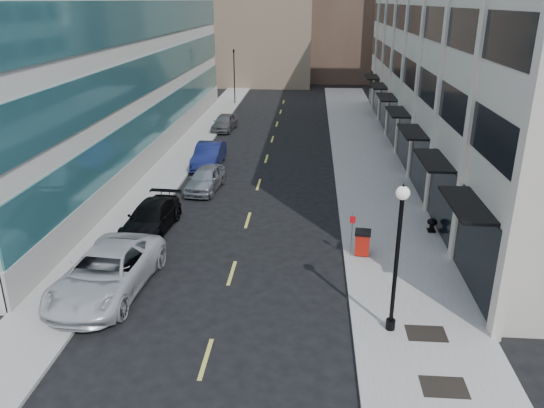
# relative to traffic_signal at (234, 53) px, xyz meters

# --- Properties ---
(ground) EXTENTS (160.00, 160.00, 0.00)m
(ground) POSITION_rel_traffic_signal_xyz_m (5.50, -48.00, -5.72)
(ground) COLOR black
(ground) RESTS_ON ground
(sidewalk_right) EXTENTS (5.00, 80.00, 0.15)m
(sidewalk_right) POSITION_rel_traffic_signal_xyz_m (13.00, -28.00, -5.64)
(sidewalk_right) COLOR gray
(sidewalk_right) RESTS_ON ground
(sidewalk_left) EXTENTS (3.00, 80.00, 0.15)m
(sidewalk_left) POSITION_rel_traffic_signal_xyz_m (-1.00, -28.00, -5.64)
(sidewalk_left) COLOR gray
(sidewalk_left) RESTS_ON ground
(building_right) EXTENTS (15.30, 46.50, 18.25)m
(building_right) POSITION_rel_traffic_signal_xyz_m (22.44, -21.01, 3.28)
(building_right) COLOR beige
(building_right) RESTS_ON ground
(building_left) EXTENTS (16.14, 46.00, 20.00)m
(building_left) POSITION_rel_traffic_signal_xyz_m (-10.45, -21.00, 4.27)
(building_left) COLOR silver
(building_left) RESTS_ON ground
(skyline_tan_far) EXTENTS (12.00, 14.00, 22.00)m
(skyline_tan_far) POSITION_rel_traffic_signal_xyz_m (-8.50, 30.00, 5.28)
(skyline_tan_far) COLOR #836A56
(skyline_tan_far) RESTS_ON ground
(skyline_stone) EXTENTS (10.00, 14.00, 20.00)m
(skyline_stone) POSITION_rel_traffic_signal_xyz_m (23.50, 18.00, 4.28)
(skyline_stone) COLOR beige
(skyline_stone) RESTS_ON ground
(grate_mid) EXTENTS (1.40, 1.00, 0.01)m
(grate_mid) POSITION_rel_traffic_signal_xyz_m (13.10, -47.00, -5.56)
(grate_mid) COLOR black
(grate_mid) RESTS_ON sidewalk_right
(grate_far) EXTENTS (1.40, 1.00, 0.01)m
(grate_far) POSITION_rel_traffic_signal_xyz_m (13.10, -44.20, -5.56)
(grate_far) COLOR black
(grate_far) RESTS_ON sidewalk_right
(road_centerline) EXTENTS (0.15, 68.20, 0.01)m
(road_centerline) POSITION_rel_traffic_signal_xyz_m (5.50, -31.00, -5.71)
(road_centerline) COLOR #D8CC4C
(road_centerline) RESTS_ON ground
(traffic_signal) EXTENTS (0.66, 0.66, 6.98)m
(traffic_signal) POSITION_rel_traffic_signal_xyz_m (0.00, 0.00, 0.00)
(traffic_signal) COLOR black
(traffic_signal) RESTS_ON ground
(car_white_van) EXTENTS (3.51, 6.80, 1.83)m
(car_white_van) POSITION_rel_traffic_signal_xyz_m (0.70, -42.00, -4.80)
(car_white_van) COLOR silver
(car_white_van) RESTS_ON ground
(car_black_pickup) EXTENTS (2.45, 5.26, 1.49)m
(car_black_pickup) POSITION_rel_traffic_signal_xyz_m (0.70, -35.79, -4.97)
(car_black_pickup) COLOR black
(car_black_pickup) RESTS_ON ground
(car_silver_sedan) EXTENTS (2.25, 4.58, 1.50)m
(car_silver_sedan) POSITION_rel_traffic_signal_xyz_m (2.30, -29.33, -4.97)
(car_silver_sedan) COLOR #989AA0
(car_silver_sedan) RESTS_ON ground
(car_blue_sedan) EXTENTS (1.82, 5.07, 1.66)m
(car_blue_sedan) POSITION_rel_traffic_signal_xyz_m (1.55, -24.25, -4.89)
(car_blue_sedan) COLOR navy
(car_blue_sedan) RESTS_ON ground
(car_grey_sedan) EXTENTS (2.18, 4.53, 1.49)m
(car_grey_sedan) POSITION_rel_traffic_signal_xyz_m (0.88, -13.00, -4.97)
(car_grey_sedan) COLOR slate
(car_grey_sedan) RESTS_ON ground
(trash_bin) EXTENTS (0.81, 0.86, 1.18)m
(trash_bin) POSITION_rel_traffic_signal_xyz_m (11.33, -38.02, -4.93)
(trash_bin) COLOR #AE150B
(trash_bin) RESTS_ON sidewalk_right
(lamppost) EXTENTS (0.46, 0.46, 5.58)m
(lamppost) POSITION_rel_traffic_signal_xyz_m (11.85, -44.00, -2.29)
(lamppost) COLOR black
(lamppost) RESTS_ON sidewalk_right
(sign_post) EXTENTS (0.25, 0.08, 2.14)m
(sign_post) POSITION_rel_traffic_signal_xyz_m (10.80, -38.23, -4.17)
(sign_post) COLOR slate
(sign_post) RESTS_ON sidewalk_right
(urn_planter) EXTENTS (0.52, 0.52, 0.71)m
(urn_planter) POSITION_rel_traffic_signal_xyz_m (15.10, -35.13, -5.13)
(urn_planter) COLOR black
(urn_planter) RESTS_ON sidewalk_right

